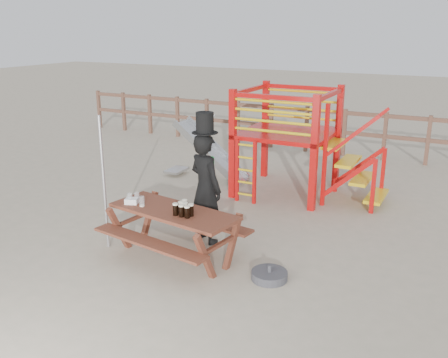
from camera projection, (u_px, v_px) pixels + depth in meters
ground at (183, 261)px, 7.13m from camera, size 60.00×60.00×0.00m
back_fence at (325, 126)px, 12.86m from camera, size 15.09×0.09×1.20m
playground_fort at (283, 139)px, 9.80m from camera, size 4.71×1.84×2.10m
picnic_table at (174, 228)px, 7.10m from camera, size 2.07×1.58×0.73m
man_with_hat at (206, 185)px, 7.54m from camera, size 0.73×0.61×2.02m
metal_pole at (104, 184)px, 7.29m from camera, size 0.04×0.04×2.01m
parasol_base at (269, 275)px, 6.59m from camera, size 0.48×0.48×0.20m
paper_bag at (132, 201)px, 7.26m from camera, size 0.22×0.19×0.08m
stout_pints at (184, 209)px, 6.81m from camera, size 0.28×0.27×0.17m
empty_glasses at (136, 199)px, 7.23m from camera, size 0.31×0.19×0.15m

